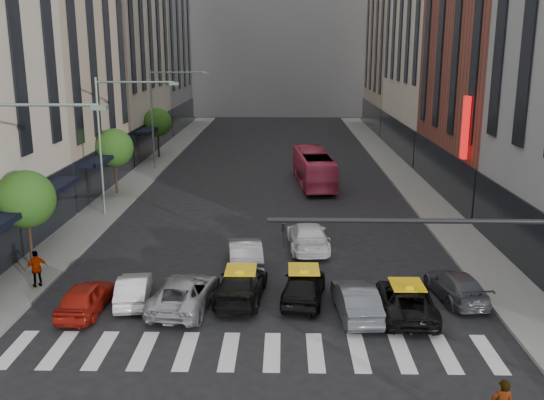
# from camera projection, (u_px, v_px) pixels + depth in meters

# --- Properties ---
(ground) EXTENTS (160.00, 160.00, 0.00)m
(ground) POSITION_uv_depth(u_px,v_px,m) (254.00, 373.00, 21.01)
(ground) COLOR black
(ground) RESTS_ON ground
(sidewalk_left) EXTENTS (3.00, 96.00, 0.15)m
(sidewalk_left) POSITION_uv_depth(u_px,v_px,m) (134.00, 183.00, 50.30)
(sidewalk_left) COLOR slate
(sidewalk_left) RESTS_ON ground
(sidewalk_right) EXTENTS (3.00, 96.00, 0.15)m
(sidewalk_right) POSITION_uv_depth(u_px,v_px,m) (411.00, 184.00, 49.85)
(sidewalk_right) COLOR slate
(sidewalk_right) RESTS_ON ground
(building_left_b) EXTENTS (8.00, 16.00, 24.00)m
(building_left_b) POSITION_uv_depth(u_px,v_px,m) (46.00, 34.00, 45.57)
(building_left_b) COLOR tan
(building_left_b) RESTS_ON ground
(building_left_d) EXTENTS (8.00, 18.00, 30.00)m
(building_left_d) POSITION_uv_depth(u_px,v_px,m) (150.00, 17.00, 80.72)
(building_left_d) COLOR gray
(building_left_d) RESTS_ON ground
(building_right_b) EXTENTS (8.00, 18.00, 26.00)m
(building_right_b) POSITION_uv_depth(u_px,v_px,m) (506.00, 19.00, 43.69)
(building_right_b) COLOR brown
(building_right_b) RESTS_ON ground
(building_right_d) EXTENTS (8.00, 18.00, 28.00)m
(building_right_d) POSITION_uv_depth(u_px,v_px,m) (405.00, 24.00, 80.29)
(building_right_d) COLOR tan
(building_right_d) RESTS_ON ground
(building_far) EXTENTS (30.00, 10.00, 36.00)m
(building_far) POSITION_uv_depth(u_px,v_px,m) (279.00, 4.00, 99.04)
(building_far) COLOR gray
(building_far) RESTS_ON ground
(tree_near) EXTENTS (2.88, 2.88, 4.95)m
(tree_near) POSITION_uv_depth(u_px,v_px,m) (26.00, 199.00, 30.04)
(tree_near) COLOR black
(tree_near) RESTS_ON sidewalk_left
(tree_mid) EXTENTS (2.88, 2.88, 4.95)m
(tree_mid) POSITION_uv_depth(u_px,v_px,m) (114.00, 148.00, 45.56)
(tree_mid) COLOR black
(tree_mid) RESTS_ON sidewalk_left
(tree_far) EXTENTS (2.88, 2.88, 4.95)m
(tree_far) POSITION_uv_depth(u_px,v_px,m) (157.00, 123.00, 61.07)
(tree_far) COLOR black
(tree_far) RESTS_ON sidewalk_left
(streetlamp_near) EXTENTS (5.38, 0.25, 9.00)m
(streetlamp_near) POSITION_uv_depth(u_px,v_px,m) (1.00, 181.00, 23.64)
(streetlamp_near) COLOR gray
(streetlamp_near) RESTS_ON sidewalk_left
(streetlamp_mid) EXTENTS (5.38, 0.25, 9.00)m
(streetlamp_mid) POSITION_uv_depth(u_px,v_px,m) (114.00, 128.00, 39.16)
(streetlamp_mid) COLOR gray
(streetlamp_mid) RESTS_ON sidewalk_left
(streetlamp_far) EXTENTS (5.38, 0.25, 9.00)m
(streetlamp_far) POSITION_uv_depth(u_px,v_px,m) (162.00, 106.00, 54.67)
(streetlamp_far) COLOR gray
(streetlamp_far) RESTS_ON sidewalk_left
(traffic_signal) EXTENTS (10.10, 0.20, 6.00)m
(traffic_signal) POSITION_uv_depth(u_px,v_px,m) (499.00, 262.00, 18.80)
(traffic_signal) COLOR black
(traffic_signal) RESTS_ON ground
(liberty_sign) EXTENTS (0.30, 0.70, 4.00)m
(liberty_sign) POSITION_uv_depth(u_px,v_px,m) (465.00, 128.00, 38.69)
(liberty_sign) COLOR red
(liberty_sign) RESTS_ON ground
(car_red) EXTENTS (1.70, 3.98, 1.34)m
(car_red) POSITION_uv_depth(u_px,v_px,m) (85.00, 298.00, 25.65)
(car_red) COLOR #9A170E
(car_red) RESTS_ON ground
(car_white_front) EXTENTS (1.79, 3.91, 1.24)m
(car_white_front) POSITION_uv_depth(u_px,v_px,m) (134.00, 289.00, 26.68)
(car_white_front) COLOR silver
(car_white_front) RESTS_ON ground
(car_silver) EXTENTS (2.87, 5.23, 1.39)m
(car_silver) POSITION_uv_depth(u_px,v_px,m) (185.00, 292.00, 26.14)
(car_silver) COLOR #A0A0A5
(car_silver) RESTS_ON ground
(taxi_left) EXTENTS (2.38, 5.00, 1.41)m
(taxi_left) POSITION_uv_depth(u_px,v_px,m) (241.00, 285.00, 26.92)
(taxi_left) COLOR black
(taxi_left) RESTS_ON ground
(taxi_center) EXTENTS (2.32, 4.54, 1.48)m
(taxi_center) POSITION_uv_depth(u_px,v_px,m) (304.00, 285.00, 26.79)
(taxi_center) COLOR black
(taxi_center) RESTS_ON ground
(car_grey_mid) EXTENTS (1.87, 4.41, 1.42)m
(car_grey_mid) POSITION_uv_depth(u_px,v_px,m) (356.00, 300.00, 25.31)
(car_grey_mid) COLOR #484C51
(car_grey_mid) RESTS_ON ground
(taxi_right) EXTENTS (2.52, 4.97, 1.35)m
(taxi_right) POSITION_uv_depth(u_px,v_px,m) (406.00, 300.00, 25.38)
(taxi_right) COLOR black
(taxi_right) RESTS_ON ground
(car_grey_curb) EXTENTS (2.33, 4.54, 1.26)m
(car_grey_curb) POSITION_uv_depth(u_px,v_px,m) (456.00, 286.00, 27.02)
(car_grey_curb) COLOR #42444A
(car_grey_curb) RESTS_ON ground
(car_row2_left) EXTENTS (2.17, 4.83, 1.54)m
(car_row2_left) POSITION_uv_depth(u_px,v_px,m) (245.00, 253.00, 30.89)
(car_row2_left) COLOR #97979C
(car_row2_left) RESTS_ON ground
(car_row2_right) EXTENTS (2.43, 5.32, 1.51)m
(car_row2_right) POSITION_uv_depth(u_px,v_px,m) (308.00, 236.00, 33.75)
(car_row2_right) COLOR silver
(car_row2_right) RESTS_ON ground
(bus) EXTENTS (3.27, 10.41, 2.85)m
(bus) POSITION_uv_depth(u_px,v_px,m) (314.00, 168.00, 49.46)
(bus) COLOR #D03D5F
(bus) RESTS_ON ground
(rider) EXTENTS (0.67, 0.49, 1.70)m
(rider) POSITION_uv_depth(u_px,v_px,m) (504.00, 386.00, 16.92)
(rider) COLOR gray
(rider) RESTS_ON motorcycle
(pedestrian_far) EXTENTS (1.08, 0.95, 1.74)m
(pedestrian_far) POSITION_uv_depth(u_px,v_px,m) (37.00, 269.00, 28.03)
(pedestrian_far) COLOR gray
(pedestrian_far) RESTS_ON sidewalk_left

